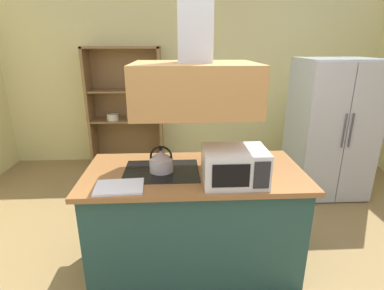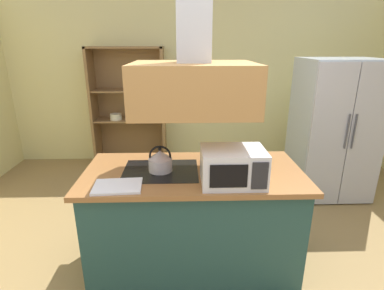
{
  "view_description": "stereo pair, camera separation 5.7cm",
  "coord_description": "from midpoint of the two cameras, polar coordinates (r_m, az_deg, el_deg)",
  "views": [
    {
      "loc": [
        -0.28,
        -1.91,
        1.88
      ],
      "look_at": [
        -0.15,
        0.68,
        1.0
      ],
      "focal_mm": 28.11,
      "sensor_mm": 36.0,
      "label": 1
    },
    {
      "loc": [
        -0.23,
        -1.92,
        1.88
      ],
      "look_at": [
        -0.15,
        0.68,
        1.0
      ],
      "focal_mm": 28.11,
      "sensor_mm": 36.0,
      "label": 2
    }
  ],
  "objects": [
    {
      "name": "ground_plane",
      "position": [
        2.7,
        4.59,
        -25.55
      ],
      "size": [
        7.8,
        7.8,
        0.0
      ],
      "primitive_type": "plane",
      "color": "olive"
    },
    {
      "name": "wall_back",
      "position": [
        4.95,
        1.2,
        12.61
      ],
      "size": [
        6.0,
        0.12,
        2.7
      ],
      "primitive_type": "cube",
      "color": "beige",
      "rests_on": "ground"
    },
    {
      "name": "kitchen_island",
      "position": [
        2.66,
        0.87,
        -13.71
      ],
      "size": [
        1.77,
        0.86,
        0.9
      ],
      "color": "#234943",
      "rests_on": "ground"
    },
    {
      "name": "range_hood",
      "position": [
        2.25,
        1.03,
        14.05
      ],
      "size": [
        0.9,
        0.7,
        1.31
      ],
      "color": "#BB8446"
    },
    {
      "name": "refrigerator",
      "position": [
        4.16,
        25.55,
        2.68
      ],
      "size": [
        0.9,
        0.77,
        1.72
      ],
      "color": "#AFBCC3",
      "rests_on": "ground"
    },
    {
      "name": "dish_cabinet",
      "position": [
        4.89,
        -11.41,
        5.74
      ],
      "size": [
        1.12,
        0.4,
        1.84
      ],
      "color": "olive",
      "rests_on": "ground"
    },
    {
      "name": "kettle",
      "position": [
        2.42,
        -5.37,
        -2.96
      ],
      "size": [
        0.19,
        0.19,
        0.21
      ],
      "color": "beige",
      "rests_on": "kitchen_island"
    },
    {
      "name": "cutting_board",
      "position": [
        2.23,
        -13.22,
        -7.64
      ],
      "size": [
        0.35,
        0.26,
        0.02
      ],
      "primitive_type": "cube",
      "rotation": [
        0.0,
        0.0,
        0.06
      ],
      "color": "white",
      "rests_on": "kitchen_island"
    },
    {
      "name": "microwave",
      "position": [
        2.22,
        8.48,
        -4.03
      ],
      "size": [
        0.46,
        0.35,
        0.26
      ],
      "color": "silver",
      "rests_on": "kitchen_island"
    }
  ]
}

